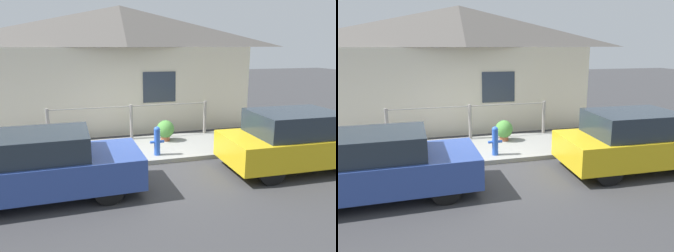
# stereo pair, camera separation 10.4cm
# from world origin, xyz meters

# --- Properties ---
(ground_plane) EXTENTS (60.00, 60.00, 0.00)m
(ground_plane) POSITION_xyz_m (0.00, 0.00, 0.00)
(ground_plane) COLOR #38383A
(sidewalk) EXTENTS (24.00, 2.29, 0.12)m
(sidewalk) POSITION_xyz_m (0.00, 1.14, 0.06)
(sidewalk) COLOR gray
(sidewalk) RESTS_ON ground_plane
(house) EXTENTS (9.13, 2.23, 4.21)m
(house) POSITION_xyz_m (0.00, 3.94, 3.32)
(house) COLOR beige
(house) RESTS_ON ground_plane
(fence) EXTENTS (4.90, 0.10, 1.06)m
(fence) POSITION_xyz_m (0.00, 2.14, 0.70)
(fence) COLOR gray
(fence) RESTS_ON sidewalk
(car_left) EXTENTS (3.84, 1.69, 1.30)m
(car_left) POSITION_xyz_m (-2.32, -1.13, 0.65)
(car_left) COLOR #2D4793
(car_left) RESTS_ON ground_plane
(car_right) EXTENTS (3.65, 1.74, 1.41)m
(car_right) POSITION_xyz_m (3.43, -1.13, 0.70)
(car_right) COLOR gold
(car_right) RESTS_ON ground_plane
(fire_hydrant) EXTENTS (0.37, 0.17, 0.76)m
(fire_hydrant) POSITION_xyz_m (0.38, 0.40, 0.52)
(fire_hydrant) COLOR blue
(fire_hydrant) RESTS_ON sidewalk
(potted_plant_near_hydrant) EXTENTS (0.53, 0.53, 0.62)m
(potted_plant_near_hydrant) POSITION_xyz_m (0.94, 1.63, 0.45)
(potted_plant_near_hydrant) COLOR #9E5638
(potted_plant_near_hydrant) RESTS_ON sidewalk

